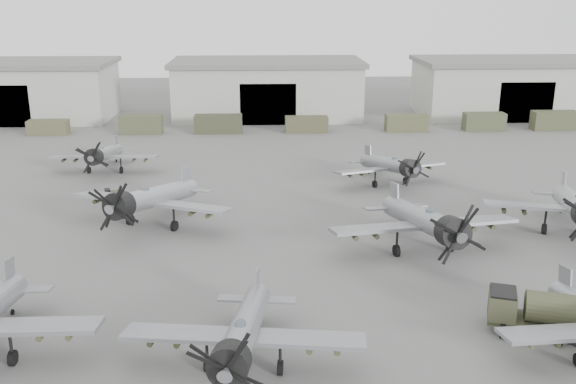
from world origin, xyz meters
name	(u,v)px	position (x,y,z in m)	size (l,w,h in m)	color
ground	(280,296)	(0.00, 0.00, 0.00)	(220.00, 220.00, 0.00)	slate
hangar_left	(17,90)	(-38.00, 61.96, 4.37)	(29.00, 14.80, 8.70)	#ADADA2
hangar_center	(267,88)	(0.00, 61.96, 4.37)	(29.00, 14.80, 8.70)	#ADADA2
hangar_right	(510,87)	(38.00, 61.96, 4.37)	(29.00, 14.80, 8.70)	#ADADA2
support_truck_1	(48,127)	(-29.99, 50.00, 0.98)	(5.33, 2.20, 1.96)	#4B4B31
support_truck_2	(141,124)	(-17.45, 50.00, 1.28)	(5.74, 2.20, 2.57)	#42462E
support_truck_3	(218,124)	(-6.91, 50.00, 1.25)	(6.49, 2.20, 2.49)	#363925
support_truck_4	(307,124)	(5.23, 50.00, 1.08)	(5.88, 2.20, 2.15)	#43442C
support_truck_5	(406,123)	(19.16, 50.00, 1.16)	(5.78, 2.20, 2.32)	#494B31
support_truck_6	(484,122)	(30.12, 50.00, 1.23)	(5.66, 2.20, 2.47)	#40462E
support_truck_7	(554,120)	(40.14, 50.00, 1.32)	(6.26, 2.20, 2.64)	#42452D
aircraft_near_1	(242,334)	(-2.16, -8.65, 2.26)	(12.52, 11.27, 4.97)	gray
aircraft_mid_1	(149,199)	(-10.23, 12.81, 2.52)	(13.63, 12.33, 5.54)	#9D9FA5
aircraft_mid_2	(426,222)	(10.87, 6.37, 2.56)	(14.20, 12.78, 5.64)	gray
aircraft_mid_3	(576,206)	(23.52, 9.38, 2.54)	(14.00, 12.60, 5.59)	#A1A3A9
aircraft_far_0	(103,154)	(-17.84, 29.77, 2.09)	(11.44, 10.30, 4.58)	gray
aircraft_far_1	(392,166)	(11.86, 23.82, 2.12)	(11.62, 10.46, 4.65)	gray
fuel_tanker	(547,311)	(14.86, -5.42, 1.45)	(6.92, 4.17, 2.54)	#3C3F29
tug_trailer	(128,194)	(-13.61, 20.70, 0.45)	(6.05, 3.06, 1.21)	#3C442C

